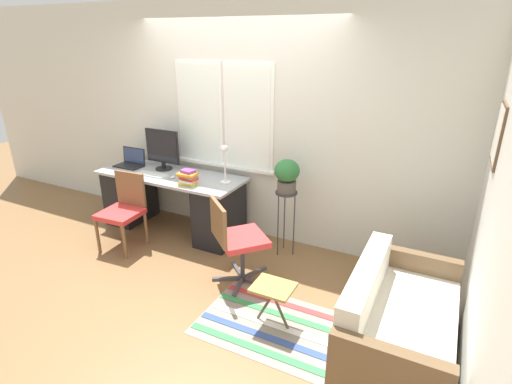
# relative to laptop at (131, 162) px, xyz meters

# --- Properties ---
(ground_plane) EXTENTS (14.00, 14.00, 0.00)m
(ground_plane) POSITION_rel_laptop_xyz_m (1.39, -0.38, -0.79)
(ground_plane) COLOR brown
(wall_back_with_window) EXTENTS (9.00, 0.12, 2.70)m
(wall_back_with_window) POSITION_rel_laptop_xyz_m (1.38, 0.38, 0.56)
(wall_back_with_window) COLOR silver
(wall_back_with_window) RESTS_ON ground_plane
(wall_right_with_picture) EXTENTS (0.08, 9.00, 2.70)m
(wall_right_with_picture) POSITION_rel_laptop_xyz_m (4.00, -0.38, 0.56)
(wall_right_with_picture) COLOR silver
(wall_right_with_picture) RESTS_ON ground_plane
(desk) EXTENTS (1.86, 0.68, 0.74)m
(desk) POSITION_rel_laptop_xyz_m (0.66, -0.04, -0.40)
(desk) COLOR #9EA3A8
(desk) RESTS_ON ground_plane
(laptop) EXTENTS (0.36, 0.23, 0.23)m
(laptop) POSITION_rel_laptop_xyz_m (0.00, 0.00, 0.00)
(laptop) COLOR black
(laptop) RESTS_ON desk
(monitor) EXTENTS (0.49, 0.21, 0.50)m
(monitor) POSITION_rel_laptop_xyz_m (0.46, 0.09, 0.21)
(monitor) COLOR black
(monitor) RESTS_ON desk
(keyboard) EXTENTS (0.41, 0.14, 0.02)m
(keyboard) POSITION_rel_laptop_xyz_m (0.48, -0.16, -0.04)
(keyboard) COLOR silver
(keyboard) RESTS_ON desk
(mouse) EXTENTS (0.04, 0.07, 0.04)m
(mouse) POSITION_rel_laptop_xyz_m (0.79, -0.14, -0.03)
(mouse) COLOR silver
(mouse) RESTS_ON desk
(desk_lamp) EXTENTS (0.12, 0.12, 0.44)m
(desk_lamp) POSITION_rel_laptop_xyz_m (1.41, 0.01, 0.26)
(desk_lamp) COLOR white
(desk_lamp) RESTS_ON desk
(book_stack) EXTENTS (0.24, 0.17, 0.17)m
(book_stack) POSITION_rel_laptop_xyz_m (1.07, -0.23, 0.04)
(book_stack) COLOR yellow
(book_stack) RESTS_ON desk
(desk_chair_wooden) EXTENTS (0.46, 0.47, 0.86)m
(desk_chair_wooden) POSITION_rel_laptop_xyz_m (0.43, -0.63, -0.32)
(desk_chair_wooden) COLOR brown
(desk_chair_wooden) RESTS_ON ground_plane
(office_chair_swivel) EXTENTS (0.64, 0.64, 0.88)m
(office_chair_swivel) POSITION_rel_laptop_xyz_m (1.94, -0.69, -0.31)
(office_chair_swivel) COLOR #47474C
(office_chair_swivel) RESTS_ON ground_plane
(couch_loveseat) EXTENTS (0.73, 1.34, 0.74)m
(couch_loveseat) POSITION_rel_laptop_xyz_m (3.51, -1.03, -0.52)
(couch_loveseat) COLOR silver
(couch_loveseat) RESTS_ON ground_plane
(plant_stand) EXTENTS (0.24, 0.24, 0.74)m
(plant_stand) POSITION_rel_laptop_xyz_m (2.15, 0.05, -0.16)
(plant_stand) COLOR #333338
(plant_stand) RESTS_ON ground_plane
(potted_plant) EXTENTS (0.27, 0.27, 0.36)m
(potted_plant) POSITION_rel_laptop_xyz_m (2.15, 0.05, 0.16)
(potted_plant) COLOR #514C47
(potted_plant) RESTS_ON plant_stand
(floor_rug_striped) EXTENTS (1.35, 0.85, 0.01)m
(floor_rug_striped) POSITION_rel_laptop_xyz_m (2.60, -1.13, -0.79)
(floor_rug_striped) COLOR gray
(floor_rug_striped) RESTS_ON ground_plane
(folding_stool) EXTENTS (0.34, 0.29, 0.39)m
(folding_stool) POSITION_rel_laptop_xyz_m (2.54, -1.11, -0.45)
(folding_stool) COLOR olive
(folding_stool) RESTS_ON ground_plane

